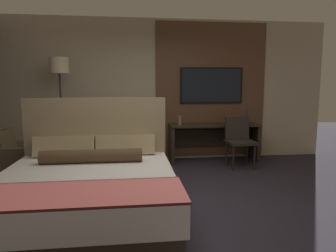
{
  "coord_description": "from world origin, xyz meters",
  "views": [
    {
      "loc": [
        -0.41,
        -3.45,
        1.48
      ],
      "look_at": [
        0.14,
        1.1,
        0.87
      ],
      "focal_mm": 32.0,
      "sensor_mm": 36.0,
      "label": 1
    }
  ],
  "objects": [
    {
      "name": "desk",
      "position": [
        1.2,
        2.31,
        0.5
      ],
      "size": [
        1.76,
        0.52,
        0.74
      ],
      "color": "#2D2319",
      "rests_on": "ground_plane"
    },
    {
      "name": "ground_plane",
      "position": [
        0.0,
        0.0,
        0.0
      ],
      "size": [
        16.0,
        16.0,
        0.0
      ],
      "primitive_type": "plane",
      "color": "#28232D"
    },
    {
      "name": "floor_lamp",
      "position": [
        -1.68,
        2.14,
        1.68
      ],
      "size": [
        0.34,
        0.34,
        1.98
      ],
      "color": "#282623",
      "rests_on": "ground_plane"
    },
    {
      "name": "vase_tall",
      "position": [
        1.89,
        2.29,
        0.94
      ],
      "size": [
        0.08,
        0.08,
        0.41
      ],
      "color": "#333338",
      "rests_on": "desk"
    },
    {
      "name": "tv",
      "position": [
        1.2,
        2.52,
        1.5
      ],
      "size": [
        1.28,
        0.04,
        0.72
      ],
      "color": "black"
    },
    {
      "name": "wall_back_tv_panel",
      "position": [
        0.16,
        2.59,
        1.4
      ],
      "size": [
        7.2,
        0.09,
        2.8
      ],
      "color": "#BCAD8E",
      "rests_on": "ground_plane"
    },
    {
      "name": "bed",
      "position": [
        -0.92,
        -0.04,
        0.32
      ],
      "size": [
        1.98,
        2.09,
        1.32
      ],
      "color": "#33281E",
      "rests_on": "ground_plane"
    },
    {
      "name": "vase_short",
      "position": [
        0.5,
        2.22,
        0.83
      ],
      "size": [
        0.07,
        0.07,
        0.18
      ],
      "color": "#846647",
      "rests_on": "desk"
    },
    {
      "name": "desk_chair",
      "position": [
        1.54,
        1.8,
        0.55
      ],
      "size": [
        0.5,
        0.49,
        0.92
      ],
      "rotation": [
        0.0,
        0.0,
        0.01
      ],
      "color": "#28231E",
      "rests_on": "ground_plane"
    },
    {
      "name": "armchair_by_window",
      "position": [
        -2.16,
        1.53,
        0.27
      ],
      "size": [
        0.84,
        0.85,
        0.79
      ],
      "rotation": [
        0.0,
        0.0,
        1.61
      ],
      "color": "brown",
      "rests_on": "ground_plane"
    }
  ]
}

